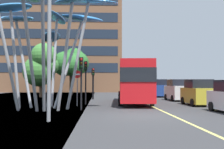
% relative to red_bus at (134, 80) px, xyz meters
% --- Properties ---
extents(ground, '(120.00, 240.00, 0.10)m').
position_rel_red_bus_xyz_m(ground, '(-1.40, -9.46, -2.10)').
color(ground, '#38383A').
extents(red_bus, '(3.32, 11.47, 3.76)m').
position_rel_red_bus_xyz_m(red_bus, '(0.00, 0.00, 0.00)').
color(red_bus, red).
rests_on(red_bus, ground).
extents(leaf_sculpture, '(9.79, 12.23, 8.09)m').
position_rel_red_bus_xyz_m(leaf_sculpture, '(-6.96, -5.15, 4.40)').
color(leaf_sculpture, '#9EA0A5').
rests_on(leaf_sculpture, ground).
extents(traffic_light_kerb_near, '(0.28, 0.42, 3.50)m').
position_rel_red_bus_xyz_m(traffic_light_kerb_near, '(-4.28, -6.20, 0.48)').
color(traffic_light_kerb_near, black).
rests_on(traffic_light_kerb_near, ground).
extents(traffic_light_kerb_far, '(0.28, 0.42, 3.61)m').
position_rel_red_bus_xyz_m(traffic_light_kerb_far, '(-4.24, -1.43, 0.57)').
color(traffic_light_kerb_far, black).
rests_on(traffic_light_kerb_far, ground).
extents(traffic_light_island_mid, '(0.28, 0.42, 3.42)m').
position_rel_red_bus_xyz_m(traffic_light_island_mid, '(-3.77, 5.47, 0.43)').
color(traffic_light_island_mid, black).
rests_on(traffic_light_island_mid, ground).
extents(traffic_light_opposite, '(0.28, 0.42, 3.46)m').
position_rel_red_bus_xyz_m(traffic_light_opposite, '(-3.86, 6.22, 0.46)').
color(traffic_light_opposite, black).
rests_on(traffic_light_opposite, ground).
extents(car_parked_mid, '(2.05, 3.93, 2.08)m').
position_rel_red_bus_xyz_m(car_parked_mid, '(4.94, -2.60, -1.07)').
color(car_parked_mid, gold).
rests_on(car_parked_mid, ground).
extents(car_parked_far, '(1.93, 4.35, 2.16)m').
position_rel_red_bus_xyz_m(car_parked_far, '(4.88, 3.33, -1.03)').
color(car_parked_far, silver).
rests_on(car_parked_far, ground).
extents(car_side_street, '(2.03, 4.25, 2.27)m').
position_rel_red_bus_xyz_m(car_side_street, '(4.55, 10.76, -0.99)').
color(car_side_street, navy).
rests_on(car_side_street, ground).
extents(car_far_side, '(2.03, 3.94, 2.21)m').
position_rel_red_bus_xyz_m(car_far_side, '(4.69, 17.25, -1.02)').
color(car_far_side, navy).
rests_on(car_far_side, ground).
extents(street_lamp, '(1.50, 0.44, 7.59)m').
position_rel_red_bus_xyz_m(street_lamp, '(-5.09, -11.50, 2.77)').
color(street_lamp, gray).
rests_on(street_lamp, ground).
extents(tree_pavement_near, '(4.77, 4.58, 6.82)m').
position_rel_red_bus_xyz_m(tree_pavement_near, '(-10.66, 10.65, 1.73)').
color(tree_pavement_near, brown).
rests_on(tree_pavement_near, ground).
extents(tree_pavement_far, '(5.44, 5.17, 7.32)m').
position_rel_red_bus_xyz_m(tree_pavement_far, '(-7.31, 17.66, 2.81)').
color(tree_pavement_far, brown).
rests_on(tree_pavement_far, ground).
extents(no_entry_sign, '(0.60, 0.12, 2.77)m').
position_rel_red_bus_xyz_m(no_entry_sign, '(-4.81, -3.02, -0.22)').
color(no_entry_sign, gray).
rests_on(no_entry_sign, ground).
extents(backdrop_building, '(26.38, 11.67, 26.15)m').
position_rel_red_bus_xyz_m(backdrop_building, '(-12.01, 33.98, 11.02)').
color(backdrop_building, brown).
rests_on(backdrop_building, ground).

